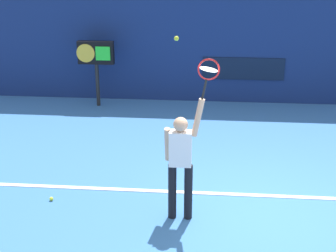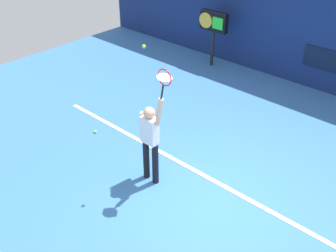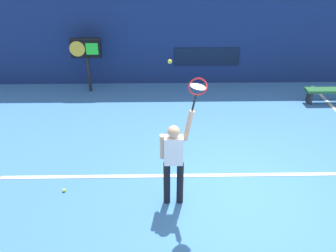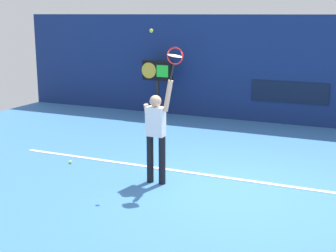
% 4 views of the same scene
% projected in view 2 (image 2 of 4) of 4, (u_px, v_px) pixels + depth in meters
% --- Properties ---
extents(ground_plane, '(18.00, 18.00, 0.00)m').
position_uv_depth(ground_plane, '(209.00, 203.00, 7.56)').
color(ground_plane, '#3870B2').
extents(court_baseline, '(10.00, 0.10, 0.01)m').
position_uv_depth(court_baseline, '(227.00, 188.00, 7.92)').
color(court_baseline, white).
rests_on(court_baseline, ground_plane).
extents(tennis_player, '(0.60, 0.31, 1.99)m').
position_uv_depth(tennis_player, '(150.00, 138.00, 7.62)').
color(tennis_player, black).
rests_on(tennis_player, ground_plane).
extents(tennis_racket, '(0.37, 0.27, 0.62)m').
position_uv_depth(tennis_racket, '(164.00, 79.00, 6.67)').
color(tennis_racket, black).
extents(tennis_ball, '(0.07, 0.07, 0.07)m').
position_uv_depth(tennis_ball, '(144.00, 46.00, 6.67)').
color(tennis_ball, '#CCE033').
extents(scoreboard_clock, '(0.96, 0.20, 1.75)m').
position_uv_depth(scoreboard_clock, '(214.00, 24.00, 12.30)').
color(scoreboard_clock, black).
rests_on(scoreboard_clock, ground_plane).
extents(spare_ball, '(0.07, 0.07, 0.07)m').
position_uv_depth(spare_ball, '(95.00, 132.00, 9.60)').
color(spare_ball, '#CCE033').
rests_on(spare_ball, ground_plane).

